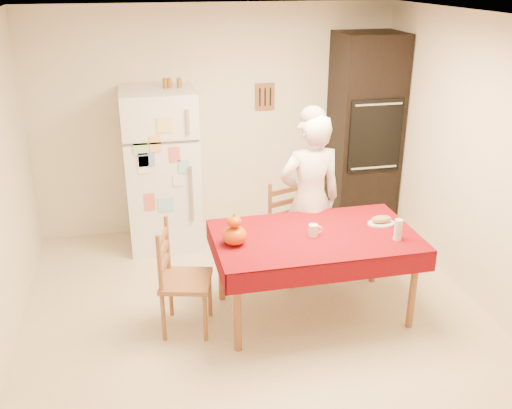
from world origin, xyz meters
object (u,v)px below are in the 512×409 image
object	(u,v)px
dining_table	(315,242)
seated_woman	(310,200)
coffee_mug	(313,230)
refrigerator	(162,170)
oven_cabinet	(364,133)
bread_plate	(381,223)
chair_far	(291,226)
pumpkin_lower	(234,235)
wine_glass	(398,230)
chair_left	(178,275)

from	to	relation	value
dining_table	seated_woman	size ratio (longest dim) A/B	1.02
coffee_mug	dining_table	bearing A→B (deg)	37.29
refrigerator	oven_cabinet	world-z (taller)	oven_cabinet
refrigerator	bread_plate	size ratio (longest dim) A/B	7.08
oven_cabinet	coffee_mug	bearing A→B (deg)	-123.43
chair_far	coffee_mug	xyz separation A→B (m)	(-0.03, -0.76, 0.30)
dining_table	pumpkin_lower	distance (m)	0.71
wine_glass	bread_plate	bearing A→B (deg)	91.25
pumpkin_lower	wine_glass	world-z (taller)	wine_glass
dining_table	bread_plate	xyz separation A→B (m)	(0.62, 0.07, 0.08)
chair_far	coffee_mug	size ratio (longest dim) A/B	9.50
coffee_mug	pumpkin_lower	distance (m)	0.67
wine_glass	coffee_mug	bearing A→B (deg)	161.76
chair_far	seated_woman	bearing A→B (deg)	-72.34
chair_far	bread_plate	bearing A→B (deg)	-66.58
oven_cabinet	wine_glass	size ratio (longest dim) A/B	12.50
seated_woman	bread_plate	size ratio (longest dim) A/B	6.92
refrigerator	dining_table	bearing A→B (deg)	-55.65
dining_table	seated_woman	bearing A→B (deg)	76.97
chair_left	seated_woman	distance (m)	1.44
oven_cabinet	wine_glass	bearing A→B (deg)	-104.28
oven_cabinet	coffee_mug	world-z (taller)	oven_cabinet
seated_woman	bread_plate	world-z (taller)	seated_woman
chair_left	wine_glass	size ratio (longest dim) A/B	5.40
chair_far	wine_glass	distance (m)	1.20
refrigerator	wine_glass	world-z (taller)	refrigerator
chair_left	seated_woman	xyz separation A→B (m)	(1.29, 0.55, 0.32)
seated_woman	pumpkin_lower	bearing A→B (deg)	32.97
refrigerator	oven_cabinet	size ratio (longest dim) A/B	0.77
chair_far	bread_plate	xyz separation A→B (m)	(0.61, -0.67, 0.26)
chair_left	coffee_mug	distance (m)	1.17
dining_table	chair_far	world-z (taller)	chair_far
seated_woman	pumpkin_lower	distance (m)	1.02
seated_woman	bread_plate	distance (m)	0.71
bread_plate	coffee_mug	bearing A→B (deg)	-172.31
pumpkin_lower	coffee_mug	bearing A→B (deg)	0.68
oven_cabinet	pumpkin_lower	xyz separation A→B (m)	(-1.82, -1.76, -0.26)
wine_glass	bread_plate	xyz separation A→B (m)	(-0.01, 0.30, -0.08)
dining_table	seated_woman	distance (m)	0.60
pumpkin_lower	bread_plate	xyz separation A→B (m)	(1.31, 0.10, -0.07)
oven_cabinet	chair_left	xyz separation A→B (m)	(-2.29, -1.71, -0.59)
chair_far	chair_left	world-z (taller)	same
dining_table	chair_far	size ratio (longest dim) A/B	1.79
refrigerator	oven_cabinet	xyz separation A→B (m)	(2.28, 0.05, 0.25)
chair_left	bread_plate	distance (m)	1.80
dining_table	bread_plate	size ratio (longest dim) A/B	7.08
oven_cabinet	chair_far	distance (m)	1.61
refrigerator	bread_plate	world-z (taller)	refrigerator
chair_far	chair_left	size ratio (longest dim) A/B	1.00
chair_left	coffee_mug	size ratio (longest dim) A/B	9.50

